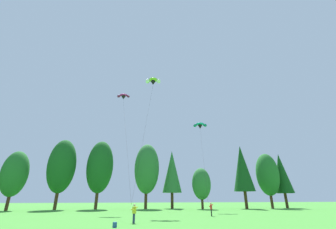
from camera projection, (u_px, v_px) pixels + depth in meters
treeline_tree_b at (15, 174)px, 42.82m from camera, size 4.80×4.80×11.10m
treeline_tree_c at (62, 166)px, 46.93m from camera, size 5.68×5.68×14.37m
treeline_tree_d at (100, 167)px, 49.10m from camera, size 5.74×5.74×14.58m
treeline_tree_e at (147, 168)px, 50.46m from camera, size 5.64×5.64×14.23m
treeline_tree_f at (172, 171)px, 51.72m from camera, size 4.45×4.45×12.94m
treeline_tree_g at (201, 184)px, 48.29m from camera, size 4.11×4.11×8.56m
treeline_tree_h at (242, 168)px, 50.85m from camera, size 4.67×4.67×13.97m
treeline_tree_i at (267, 174)px, 52.24m from camera, size 5.15×5.15×12.42m
treeline_tree_j at (281, 173)px, 53.85m from camera, size 4.39×4.39×12.68m
kite_flyer_near at (134, 212)px, 20.96m from camera, size 0.72×0.73×1.69m
kite_flyer_mid at (211, 208)px, 28.65m from camera, size 0.67×0.69×1.69m
parafoil_kite_high_lime_white at (153, 81)px, 44.71m from camera, size 5.12×17.04×23.83m
parafoil_kite_mid_teal at (200, 125)px, 47.26m from camera, size 5.63×14.05×16.05m
parafoil_kite_far_magenta at (123, 96)px, 47.07m from camera, size 3.84×21.23×21.76m
backpack at (115, 225)px, 17.71m from camera, size 0.35×0.39×0.40m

